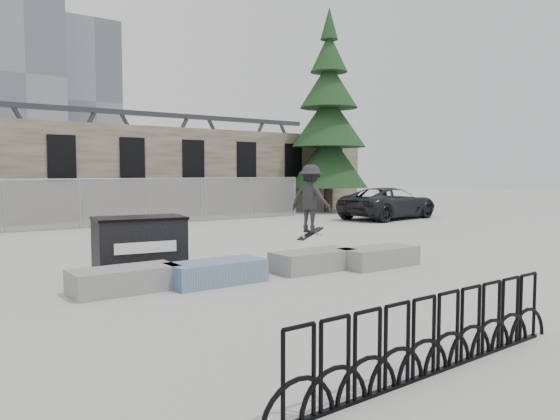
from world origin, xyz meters
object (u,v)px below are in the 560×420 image
(suv, at_px, (389,203))
(skateboarder, at_px, (311,199))
(spruce_tree, at_px, (329,125))
(dumpster, at_px, (139,245))
(planter_offset, at_px, (379,256))
(bike_rack, at_px, (436,336))
(planter_center_right, at_px, (314,260))
(planter_far_left, at_px, (124,279))
(planter_center_left, at_px, (216,271))

(suv, relative_size, skateboarder, 3.00)
(spruce_tree, xyz_separation_m, suv, (-0.70, -5.24, -4.18))
(dumpster, distance_m, skateboarder, 4.22)
(planter_offset, relative_size, bike_rack, 0.40)
(suv, bearing_deg, dumpster, 105.96)
(planter_center_right, xyz_separation_m, planter_offset, (1.63, -0.51, 0.00))
(suv, bearing_deg, spruce_tree, -14.76)
(planter_far_left, height_order, planter_offset, same)
(planter_center_left, distance_m, bike_rack, 5.87)
(planter_center_right, relative_size, dumpster, 0.95)
(spruce_tree, height_order, skateboarder, spruce_tree)
(planter_far_left, height_order, planter_center_right, same)
(suv, bearing_deg, bike_rack, 126.49)
(bike_rack, relative_size, suv, 0.90)
(planter_center_left, height_order, suv, suv)
(planter_far_left, distance_m, bike_rack, 6.34)
(planter_center_left, xyz_separation_m, spruce_tree, (15.27, 13.79, 4.69))
(dumpster, bearing_deg, spruce_tree, 45.14)
(skateboarder, bearing_deg, bike_rack, 130.91)
(planter_far_left, relative_size, planter_center_left, 1.00)
(bike_rack, height_order, spruce_tree, spruce_tree)
(skateboarder, bearing_deg, suv, -76.01)
(planter_far_left, relative_size, bike_rack, 0.40)
(planter_offset, bearing_deg, planter_center_right, 162.73)
(planter_center_left, relative_size, spruce_tree, 0.17)
(suv, bearing_deg, planter_offset, 124.06)
(planter_offset, bearing_deg, dumpster, 153.28)
(skateboarder, bearing_deg, planter_center_right, 124.60)
(planter_center_left, bearing_deg, skateboarder, 12.30)
(dumpster, relative_size, bike_rack, 0.43)
(planter_center_right, relative_size, bike_rack, 0.40)
(suv, bearing_deg, planter_center_right, 118.42)
(planter_far_left, relative_size, planter_offset, 1.00)
(skateboarder, bearing_deg, spruce_tree, -63.35)
(planter_far_left, bearing_deg, suv, 26.57)
(planter_far_left, height_order, planter_center_left, same)
(planter_center_left, distance_m, dumpster, 2.17)
(planter_center_right, bearing_deg, dumpster, 149.22)
(planter_offset, relative_size, spruce_tree, 0.17)
(bike_rack, bearing_deg, spruce_tree, 51.22)
(bike_rack, bearing_deg, planter_far_left, 101.75)
(dumpster, xyz_separation_m, suv, (15.41, 6.59, 0.12))
(dumpster, bearing_deg, skateboarder, -9.57)
(planter_offset, relative_size, skateboarder, 1.09)
(spruce_tree, relative_size, skateboarder, 6.26)
(planter_far_left, relative_size, skateboarder, 1.09)
(planter_center_left, distance_m, planter_offset, 4.22)
(planter_center_left, bearing_deg, planter_offset, -7.63)
(spruce_tree, distance_m, suv, 6.73)
(bike_rack, distance_m, spruce_tree, 25.58)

